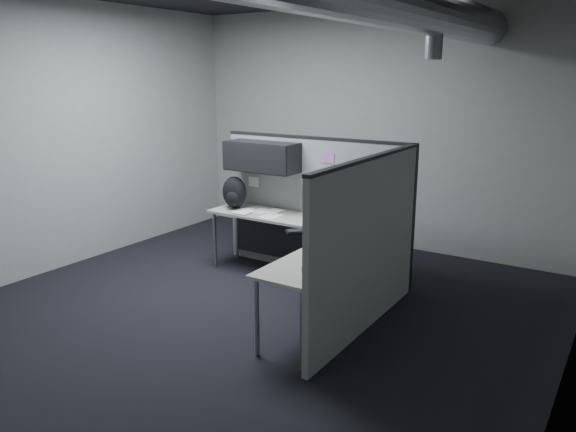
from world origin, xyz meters
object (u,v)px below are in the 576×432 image
Objects in this scene: monitor at (360,207)px; phone at (325,254)px; keyboard at (305,231)px; desk at (306,237)px; backpack at (234,193)px.

phone is at bearing -62.77° from monitor.
keyboard is (-0.38, -0.49, -0.21)m from monitor.
backpack reaches higher than desk.
phone is at bearing -36.92° from backpack.
phone is at bearing -44.14° from keyboard.
phone is (0.69, -0.82, 0.16)m from desk.
monitor reaches higher than backpack.
keyboard is at bearing -60.08° from desk.
phone is (0.57, -0.61, 0.02)m from keyboard.
backpack reaches higher than phone.
keyboard is (0.12, -0.21, 0.13)m from desk.
keyboard is 1.62× the size of phone.
backpack is at bearing 153.31° from phone.
keyboard reaches higher than desk.
monitor is at bearing 103.34° from phone.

